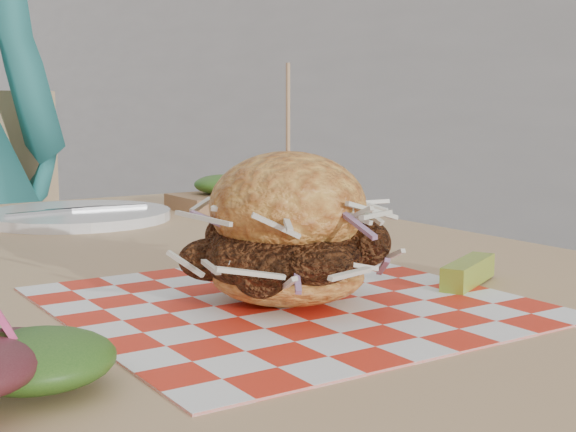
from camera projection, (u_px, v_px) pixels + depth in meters
name	position (u px, v px, depth m)	size (l,w,h in m)	color
patio_table	(180.00, 325.00, 0.90)	(0.80, 1.20, 0.75)	tan
paper_liner	(288.00, 303.00, 0.68)	(0.36, 0.36, 0.00)	red
sandwich	(288.00, 237.00, 0.67)	(0.17, 0.17, 0.20)	gold
pickle_spear	(468.00, 272.00, 0.74)	(0.10, 0.02, 0.02)	#94AD32
place_setting	(77.00, 215.00, 1.17)	(0.27, 0.27, 0.02)	white
kraft_tray	(222.00, 195.00, 1.30)	(0.15, 0.12, 0.06)	#8E6340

